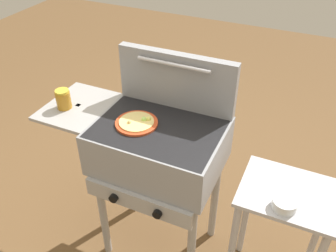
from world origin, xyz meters
The scene contains 7 objects.
ground_plane centered at (0.00, 0.00, 0.00)m, with size 8.00×8.00×0.00m, color brown.
grill centered at (-0.01, 0.00, 0.76)m, with size 0.96×0.53×0.90m.
grill_lid_open centered at (0.00, 0.21, 1.05)m, with size 0.63×0.08×0.30m.
pizza_cheese centered at (-0.11, -0.02, 0.91)m, with size 0.21×0.21×0.03m.
sauce_jar centered at (-0.53, -0.05, 0.95)m, with size 0.08×0.08×0.11m.
prep_table centered at (0.66, 0.00, 0.53)m, with size 0.44×0.36×0.73m.
topping_bowl_near centered at (0.65, -0.11, 0.75)m, with size 0.11×0.11×0.04m.
Camera 1 is at (0.64, -1.29, 1.95)m, focal length 38.75 mm.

